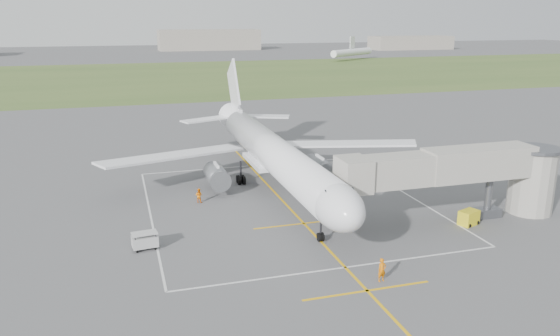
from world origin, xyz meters
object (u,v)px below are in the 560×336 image
object	(u,v)px
ramp_worker_wing	(199,195)
jet_bridge	(471,173)
baggage_cart	(145,241)
airliner	(273,153)
gpu_unit	(469,218)
ramp_worker_nose	(382,270)

from	to	relation	value
ramp_worker_wing	jet_bridge	bearing A→B (deg)	-176.68
jet_bridge	ramp_worker_wing	size ratio (longest dim) A/B	15.03
baggage_cart	ramp_worker_wing	size ratio (longest dim) A/B	1.45
airliner	baggage_cart	distance (m)	19.85
airliner	gpu_unit	world-z (taller)	airliner
airliner	gpu_unit	bearing A→B (deg)	-46.10
airliner	ramp_worker_wing	bearing A→B (deg)	-169.33
airliner	ramp_worker_nose	bearing A→B (deg)	-85.93
airliner	ramp_worker_wing	size ratio (longest dim) A/B	30.04
ramp_worker_nose	ramp_worker_wing	size ratio (longest dim) A/B	1.17
jet_bridge	ramp_worker_nose	xyz separation A→B (m)	(-14.04, -9.42, -3.83)
gpu_unit	ramp_worker_wing	size ratio (longest dim) A/B	1.41
airliner	ramp_worker_nose	distance (m)	23.98
baggage_cart	ramp_worker_nose	distance (m)	20.06
ramp_worker_nose	baggage_cart	bearing A→B (deg)	140.94
airliner	ramp_worker_nose	size ratio (longest dim) A/B	25.62
ramp_worker_nose	ramp_worker_wing	bearing A→B (deg)	110.06
jet_bridge	baggage_cart	xyz separation A→B (m)	(-30.70, 1.74, -3.98)
ramp_worker_wing	baggage_cart	bearing A→B (deg)	90.69
baggage_cart	ramp_worker_wing	world-z (taller)	ramp_worker_wing
ramp_worker_wing	ramp_worker_nose	bearing A→B (deg)	145.90
jet_bridge	ramp_worker_wing	distance (m)	27.80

